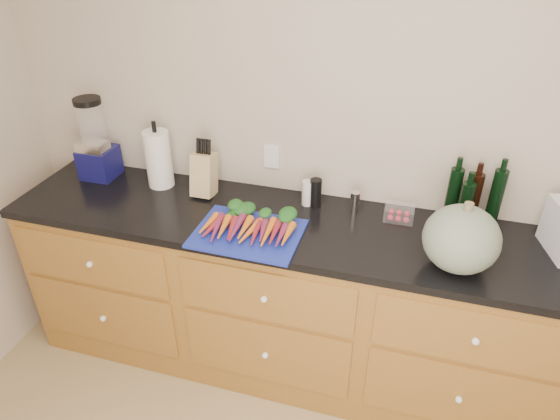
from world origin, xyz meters
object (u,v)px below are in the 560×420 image
(knife_block, at_px, (204,174))
(tomato_box, at_px, (399,213))
(blender_appliance, at_px, (95,144))
(paper_towel, at_px, (159,159))
(carrots, at_px, (250,224))
(squash, at_px, (461,239))
(cutting_board, at_px, (248,233))

(knife_block, distance_m, tomato_box, 0.99)
(blender_appliance, bearing_deg, paper_towel, 0.38)
(carrots, xyz_separation_m, squash, (0.91, -0.01, 0.10))
(cutting_board, height_order, tomato_box, tomato_box)
(squash, height_order, knife_block, squash)
(cutting_board, distance_m, blender_appliance, 1.04)
(knife_block, relative_size, tomato_box, 1.60)
(cutting_board, relative_size, paper_towel, 1.59)
(knife_block, bearing_deg, paper_towel, 175.66)
(carrots, bearing_deg, cutting_board, -90.00)
(cutting_board, relative_size, tomato_box, 3.50)
(tomato_box, bearing_deg, cutting_board, -152.98)
(squash, bearing_deg, tomato_box, 130.04)
(carrots, bearing_deg, paper_towel, 154.52)
(carrots, xyz_separation_m, blender_appliance, (-0.97, 0.28, 0.16))
(squash, height_order, paper_towel, paper_towel)
(paper_towel, xyz_separation_m, knife_block, (0.26, -0.02, -0.04))
(carrots, distance_m, knife_block, 0.44)
(carrots, xyz_separation_m, tomato_box, (0.65, 0.30, -0.00))
(blender_appliance, relative_size, paper_towel, 1.46)
(cutting_board, distance_m, paper_towel, 0.70)
(paper_towel, bearing_deg, squash, -11.17)
(blender_appliance, distance_m, knife_block, 0.64)
(knife_block, bearing_deg, carrots, -38.19)
(paper_towel, bearing_deg, tomato_box, 0.46)
(squash, bearing_deg, cutting_board, -178.62)
(cutting_board, relative_size, knife_block, 2.19)
(cutting_board, distance_m, knife_block, 0.46)
(paper_towel, distance_m, knife_block, 0.27)
(cutting_board, xyz_separation_m, tomato_box, (0.65, 0.33, 0.03))
(squash, relative_size, blender_appliance, 0.69)
(squash, distance_m, knife_block, 1.28)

